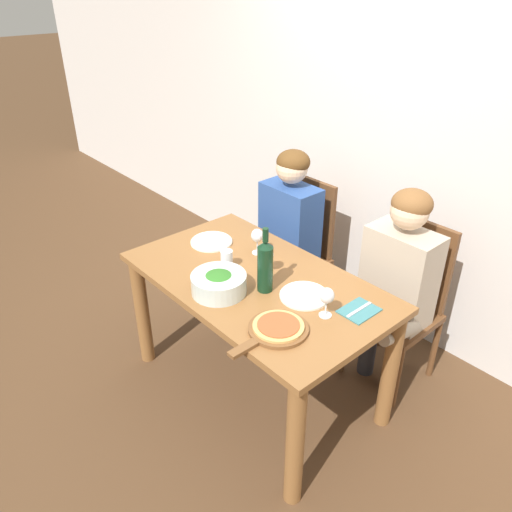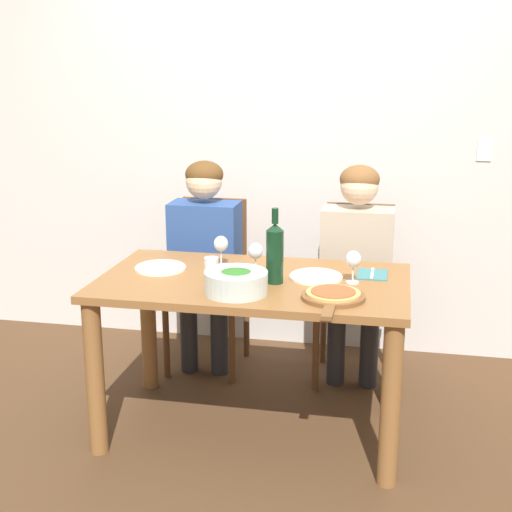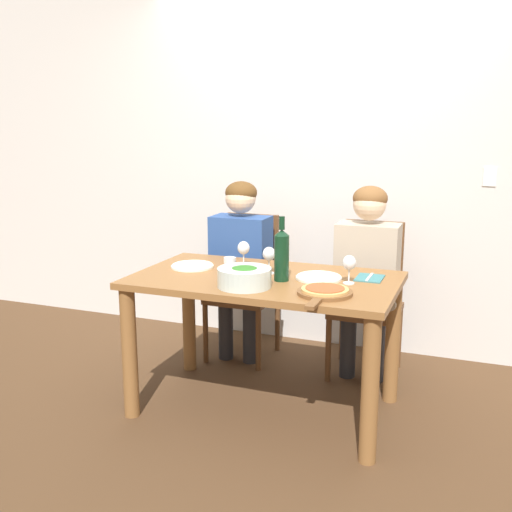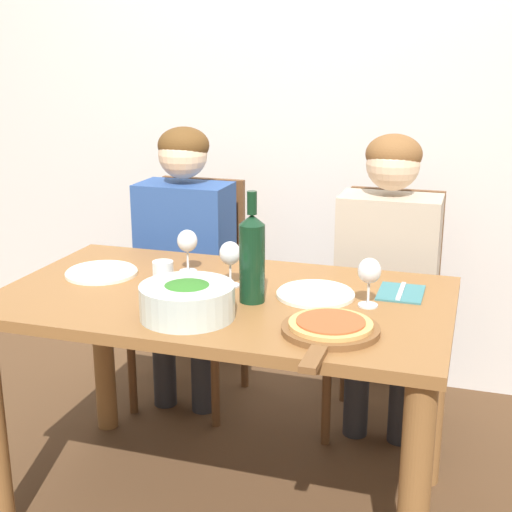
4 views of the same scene
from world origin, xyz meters
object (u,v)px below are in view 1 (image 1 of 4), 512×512
Objects in this scene: dinner_plate_right at (304,295)px; wine_glass_centre at (267,256)px; wine_bottle at (265,265)px; chair_left at (299,247)px; wine_glass_left at (257,237)px; person_woman at (288,223)px; broccoli_bowl at (219,283)px; fork_on_napkin at (359,310)px; pizza_on_board at (277,329)px; dinner_plate_left at (211,241)px; person_man at (398,274)px; water_tumbler at (227,259)px; wine_glass_right at (327,297)px; chair_right at (404,300)px.

wine_glass_centre is at bearing 177.19° from dinner_plate_right.
chair_left is at bearing 123.16° from wine_bottle.
wine_glass_left and wine_glass_centre have the same top height.
chair_left is 0.80× the size of person_woman.
broccoli_bowl is 0.69m from fork_on_napkin.
fork_on_napkin is (0.15, 0.40, -0.01)m from pizza_on_board.
wine_glass_left is at bearing 179.28° from fork_on_napkin.
dinner_plate_left is 0.47m from wine_glass_centre.
dinner_plate_right is (-0.15, -0.57, 0.05)m from person_man.
wine_glass_centre is 0.56m from fork_on_napkin.
dinner_plate_right is 0.48m from water_tumbler.
person_man is 0.87m from pizza_on_board.
person_woman reaches higher than water_tumbler.
broccoli_bowl reaches higher than water_tumbler.
person_man reaches higher than chair_left.
person_woman is 0.85m from person_man.
broccoli_bowl is (-0.46, -0.86, 0.09)m from person_man.
wine_glass_right is at bearing -40.18° from chair_left.
wine_glass_centre reaches higher than fork_on_napkin.
fork_on_napkin is at bearing 6.29° from dinner_plate_left.
person_man is at bearing 102.40° from fork_on_napkin.
chair_right is at bearing 0.00° from chair_left.
chair_left is at bearing 120.96° from wine_glass_centre.
water_tumbler is (-0.18, -0.13, -0.05)m from wine_glass_centre.
person_woman is 0.87m from wine_bottle.
chair_right is at bearing 42.36° from wine_glass_left.
wine_glass_left reaches higher than broccoli_bowl.
person_woman is 6.74× the size of fork_on_napkin.
broccoli_bowl is 0.53m from dinner_plate_left.
wine_glass_left reaches higher than pizza_on_board.
pizza_on_board is (0.80, -0.98, 0.27)m from chair_left.
wine_glass_right is at bearing -2.21° from dinner_plate_left.
broccoli_bowl is 0.44m from wine_glass_left.
dinner_plate_left is 0.93m from wine_glass_right.
chair_left is 3.51× the size of broccoli_bowl.
water_tumbler is at bearing 163.08° from pizza_on_board.
wine_glass_right reaches higher than dinner_plate_left.
wine_glass_right is at bearing -35.34° from person_woman.
wine_glass_left is (0.21, -0.46, 0.14)m from person_woman.
person_woman is 0.71m from wine_glass_centre.
wine_glass_right is at bearing -88.05° from person_man.
fork_on_napkin is at bearing -26.26° from person_woman.
dinner_plate_left reaches higher than fork_on_napkin.
person_woman is 3.53× the size of wine_bottle.
broccoli_bowl is 1.53× the size of fork_on_napkin.
pizza_on_board is at bearing -92.56° from chair_right.
broccoli_bowl is at bearing -66.07° from person_woman.
chair_left is 9.26× the size of water_tumbler.
fork_on_napkin is at bearing -80.03° from chair_right.
wine_glass_centre is at bearing 85.43° from broccoli_bowl.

